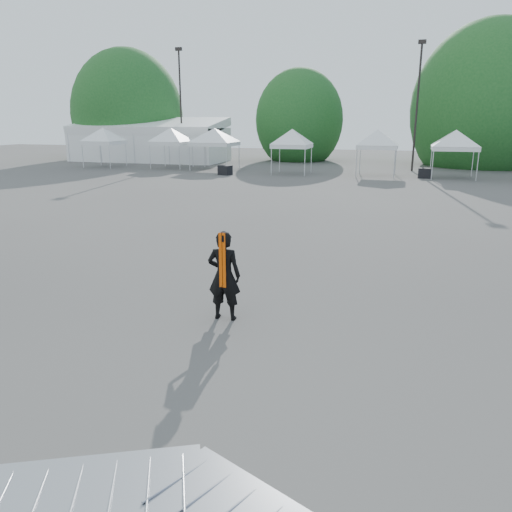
# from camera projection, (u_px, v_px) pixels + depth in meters

# --- Properties ---
(ground) EXTENTS (120.00, 120.00, 0.00)m
(ground) POSITION_uv_depth(u_px,v_px,m) (275.00, 302.00, 11.34)
(ground) COLOR #474442
(ground) RESTS_ON ground
(marquee) EXTENTS (15.00, 6.25, 4.23)m
(marquee) POSITION_uv_depth(u_px,v_px,m) (149.00, 141.00, 49.24)
(marquee) COLOR white
(marquee) RESTS_ON ground
(light_pole_west) EXTENTS (0.60, 0.25, 10.30)m
(light_pole_west) POSITION_uv_depth(u_px,v_px,m) (181.00, 100.00, 46.20)
(light_pole_west) COLOR black
(light_pole_west) RESTS_ON ground
(light_pole_east) EXTENTS (0.60, 0.25, 9.80)m
(light_pole_east) POSITION_uv_depth(u_px,v_px,m) (418.00, 99.00, 38.59)
(light_pole_east) COLOR black
(light_pole_east) RESTS_ON ground
(tree_far_w) EXTENTS (4.80, 4.80, 7.30)m
(tree_far_w) POSITION_uv_depth(u_px,v_px,m) (128.00, 114.00, 52.45)
(tree_far_w) COLOR #382314
(tree_far_w) RESTS_ON ground
(tree_mid_w) EXTENTS (4.16, 4.16, 6.33)m
(tree_mid_w) POSITION_uv_depth(u_px,v_px,m) (299.00, 120.00, 49.45)
(tree_mid_w) COLOR #382314
(tree_mid_w) RESTS_ON ground
(tree_mid_e) EXTENTS (5.12, 5.12, 7.79)m
(tree_mid_e) POSITION_uv_depth(u_px,v_px,m) (488.00, 110.00, 43.56)
(tree_mid_e) COLOR #382314
(tree_mid_e) RESTS_ON ground
(tent_a) EXTENTS (3.98, 3.98, 3.88)m
(tent_a) POSITION_uv_depth(u_px,v_px,m) (103.00, 131.00, 42.58)
(tent_a) COLOR silver
(tent_a) RESTS_ON ground
(tent_b) EXTENTS (4.07, 4.07, 3.88)m
(tent_b) POSITION_uv_depth(u_px,v_px,m) (171.00, 131.00, 41.79)
(tent_b) COLOR silver
(tent_b) RESTS_ON ground
(tent_c) EXTENTS (4.72, 4.72, 3.88)m
(tent_c) POSITION_uv_depth(u_px,v_px,m) (214.00, 132.00, 40.41)
(tent_c) COLOR silver
(tent_c) RESTS_ON ground
(tent_d) EXTENTS (3.84, 3.84, 3.88)m
(tent_d) POSITION_uv_depth(u_px,v_px,m) (292.00, 133.00, 37.13)
(tent_d) COLOR silver
(tent_d) RESTS_ON ground
(tent_e) EXTENTS (4.01, 4.01, 3.88)m
(tent_e) POSITION_uv_depth(u_px,v_px,m) (378.00, 133.00, 35.99)
(tent_e) COLOR silver
(tent_e) RESTS_ON ground
(tent_f) EXTENTS (4.30, 4.30, 3.88)m
(tent_f) POSITION_uv_depth(u_px,v_px,m) (456.00, 134.00, 34.37)
(tent_f) COLOR silver
(tent_f) RESTS_ON ground
(man) EXTENTS (0.72, 0.50, 1.88)m
(man) POSITION_uv_depth(u_px,v_px,m) (224.00, 275.00, 10.18)
(man) COLOR black
(man) RESTS_ON ground
(barrier_left) EXTENTS (2.68, 2.13, 0.08)m
(barrier_left) POSITION_uv_depth(u_px,v_px,m) (95.00, 490.00, 5.55)
(barrier_left) COLOR #9FA1A6
(barrier_left) RESTS_ON ground
(crate_west) EXTENTS (1.07, 0.95, 0.70)m
(crate_west) POSITION_uv_depth(u_px,v_px,m) (225.00, 170.00, 37.19)
(crate_west) COLOR black
(crate_west) RESTS_ON ground
(crate_mid) EXTENTS (0.96, 0.78, 0.70)m
(crate_mid) POSITION_uv_depth(u_px,v_px,m) (425.00, 173.00, 35.18)
(crate_mid) COLOR black
(crate_mid) RESTS_ON ground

